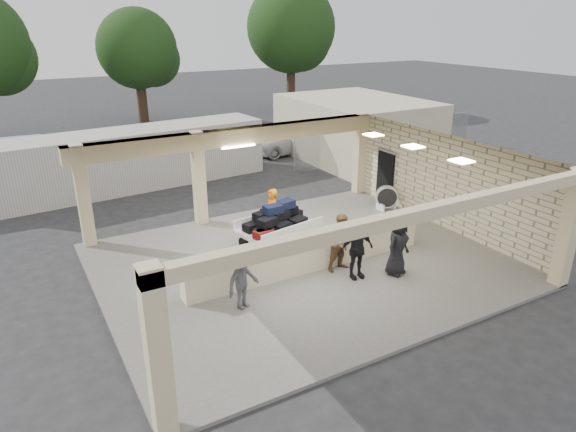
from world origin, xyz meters
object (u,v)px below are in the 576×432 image
car_white_a (289,141)px  car_dark (234,138)px  baggage_counter (310,255)px  passenger_c (243,280)px  passenger_a (342,242)px  passenger_d (398,245)px  drum_fan (387,197)px  container_white (136,158)px  passenger_b (357,249)px  luggage_cart (277,223)px  baggage_handler (272,216)px  car_white_b (344,131)px

car_white_a → car_dark: car_dark is taller
baggage_counter → passenger_c: 2.89m
passenger_a → car_dark: size_ratio=0.42×
passenger_d → drum_fan: bearing=35.5°
container_white → passenger_c: bearing=-96.7°
passenger_c → drum_fan: bearing=5.0°
baggage_counter → passenger_d: (2.10, -1.51, 0.43)m
passenger_b → passenger_d: (1.20, -0.39, 0.01)m
baggage_counter → car_dark: (4.33, 15.28, 0.12)m
drum_fan → passenger_a: size_ratio=0.53×
passenger_d → car_dark: (2.23, 16.79, -0.31)m
luggage_cart → car_white_a: size_ratio=0.60×
baggage_counter → passenger_b: 1.50m
passenger_c → passenger_b: bearing=-22.5°
baggage_counter → baggage_handler: baggage_handler is taller
baggage_counter → car_white_b: (11.08, 13.82, 0.12)m
baggage_handler → container_white: (-2.32, 8.84, 0.27)m
luggage_cart → drum_fan: bearing=-0.6°
baggage_counter → car_white_a: 15.00m
baggage_counter → car_dark: bearing=74.2°
baggage_handler → passenger_d: (2.12, -3.91, -0.02)m
car_white_b → container_white: bearing=85.6°
passenger_b → baggage_handler: bearing=111.0°
passenger_c → baggage_counter: bearing=-0.1°
luggage_cart → car_white_b: luggage_cart is taller
baggage_handler → passenger_b: size_ratio=1.03×
passenger_b → car_white_a: size_ratio=0.39×
car_dark → baggage_counter: bearing=-159.0°
passenger_b → passenger_c: bearing=-175.2°
baggage_counter → passenger_c: bearing=-159.1°
passenger_c → car_dark: passenger_c is taller
passenger_a → container_white: (-3.18, 11.74, 0.30)m
passenger_a → passenger_d: 1.62m
car_dark → passenger_c: bearing=-166.5°
container_white → baggage_counter: bearing=-83.3°
luggage_cart → passenger_d: size_ratio=1.53×
luggage_cart → passenger_a: size_ratio=1.55×
baggage_counter → passenger_b: bearing=-51.1°
car_white_a → luggage_cart: bearing=142.5°
luggage_cart → passenger_a: bearing=-80.9°
baggage_counter → luggage_cart: bearing=91.3°
passenger_a → passenger_d: size_ratio=0.98×
passenger_d → car_dark: passenger_d is taller
drum_fan → car_white_a: 10.50m
car_white_b → container_white: size_ratio=0.37×
luggage_cart → passenger_b: (0.95, -3.12, 0.09)m
luggage_cart → car_white_a: 13.28m
luggage_cart → baggage_handler: (0.03, 0.40, 0.12)m
luggage_cart → drum_fan: (5.47, 0.94, -0.30)m
car_white_b → luggage_cart: bearing=121.5°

